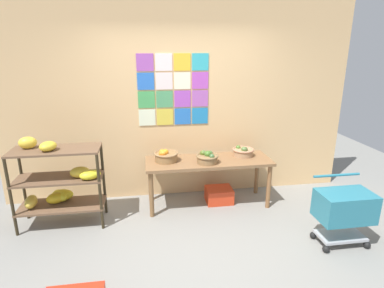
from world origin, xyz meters
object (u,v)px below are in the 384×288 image
at_px(banana_shelf_unit, 58,180).
at_px(shopping_cart, 344,209).
at_px(fruit_basket_left, 243,151).
at_px(produce_crate_under_table, 219,195).
at_px(fruit_basket_back_left, 166,156).
at_px(display_table, 208,165).
at_px(fruit_basket_centre, 207,157).

distance_m(banana_shelf_unit, shopping_cart, 3.39).
distance_m(fruit_basket_left, produce_crate_under_table, 0.72).
height_order(fruit_basket_back_left, shopping_cart, fruit_basket_back_left).
xyz_separation_m(fruit_basket_back_left, produce_crate_under_table, (0.76, -0.01, -0.64)).
xyz_separation_m(banana_shelf_unit, fruit_basket_left, (2.46, 0.32, 0.14)).
height_order(banana_shelf_unit, fruit_basket_left, banana_shelf_unit).
relative_size(fruit_basket_back_left, produce_crate_under_table, 0.88).
height_order(fruit_basket_back_left, produce_crate_under_table, fruit_basket_back_left).
bearing_deg(banana_shelf_unit, produce_crate_under_table, 6.93).
distance_m(display_table, fruit_basket_left, 0.55).
bearing_deg(fruit_basket_left, fruit_basket_centre, -160.78).
xyz_separation_m(fruit_basket_centre, fruit_basket_back_left, (-0.55, 0.14, 0.00)).
distance_m(fruit_basket_centre, fruit_basket_back_left, 0.56).
xyz_separation_m(fruit_basket_centre, shopping_cart, (1.34, -1.08, -0.30)).
distance_m(banana_shelf_unit, fruit_basket_left, 2.49).
bearing_deg(display_table, fruit_basket_back_left, 176.29).
distance_m(banana_shelf_unit, display_table, 1.95).
relative_size(fruit_basket_left, produce_crate_under_table, 0.81).
height_order(display_table, fruit_basket_centre, fruit_basket_centre).
distance_m(fruit_basket_back_left, produce_crate_under_table, 0.99).
bearing_deg(display_table, shopping_cart, -42.26).
distance_m(fruit_basket_centre, shopping_cart, 1.75).
xyz_separation_m(fruit_basket_left, shopping_cart, (0.78, -1.28, -0.29)).
relative_size(fruit_basket_back_left, fruit_basket_left, 1.08).
relative_size(display_table, fruit_basket_back_left, 5.23).
bearing_deg(shopping_cart, produce_crate_under_table, 126.65).
height_order(display_table, produce_crate_under_table, display_table).
distance_m(fruit_basket_centre, produce_crate_under_table, 0.69).
bearing_deg(banana_shelf_unit, fruit_basket_back_left, 10.95).
bearing_deg(display_table, fruit_basket_left, 10.12).
height_order(fruit_basket_centre, produce_crate_under_table, fruit_basket_centre).
height_order(display_table, fruit_basket_back_left, fruit_basket_back_left).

